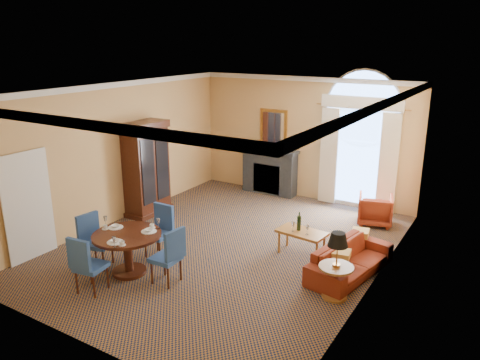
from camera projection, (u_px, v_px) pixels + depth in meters
The scene contains 12 objects.
ground at pixel (227, 246), 9.67m from camera, with size 7.50×7.50×0.00m, color #121D3A.
room_envelope at pixel (243, 121), 9.50m from camera, with size 6.04×7.52×3.45m.
armoire at pixel (146, 170), 11.22m from camera, with size 0.65×1.15×2.26m.
dining_table at pixel (127, 244), 8.40m from camera, with size 1.23×1.23×0.98m.
dining_chair_north at pixel (161, 227), 9.15m from camera, with size 0.46×0.47×1.02m.
dining_chair_south at pixel (85, 262), 7.71m from camera, with size 0.52×0.52×1.02m.
dining_chair_east at pixel (170, 253), 8.04m from camera, with size 0.50×0.49×1.02m.
dining_chair_west at pixel (93, 237), 8.70m from camera, with size 0.58×0.58×1.02m.
sofa at pixel (350, 260), 8.44m from camera, with size 1.94×0.76×0.57m, color maroon.
armchair at pixel (375, 210), 10.74m from camera, with size 0.75×0.77×0.70m, color maroon.
coffee_table at pixel (302, 233), 9.21m from camera, with size 1.00×0.63×0.86m.
side_table at pixel (337, 258), 7.55m from camera, with size 0.57×0.57×1.14m.
Camera 1 is at (4.83, -7.43, 4.11)m, focal length 35.00 mm.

